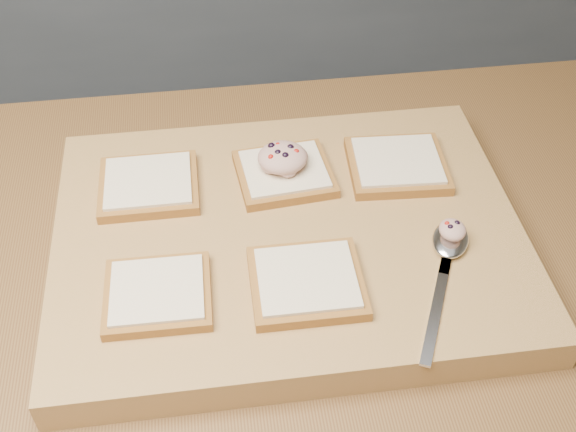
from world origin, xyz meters
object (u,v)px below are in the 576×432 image
object	(u,v)px
cutting_board	(288,239)
spoon	(448,249)
bread_far_center	(284,173)
tuna_salad_dollop	(283,157)

from	to	relation	value
cutting_board	spoon	xyz separation A→B (m)	(0.17, -0.07, 0.03)
cutting_board	bread_far_center	world-z (taller)	bread_far_center
cutting_board	tuna_salad_dollop	world-z (taller)	tuna_salad_dollop
cutting_board	spoon	distance (m)	0.19
bread_far_center	cutting_board	bearing A→B (deg)	-94.69
cutting_board	spoon	size ratio (longest dim) A/B	2.75
tuna_salad_dollop	spoon	xyz separation A→B (m)	(0.17, -0.15, -0.02)
bread_far_center	tuna_salad_dollop	xyz separation A→B (m)	(-0.00, 0.00, 0.02)
cutting_board	bread_far_center	distance (m)	0.09
cutting_board	tuna_salad_dollop	size ratio (longest dim) A/B	8.79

